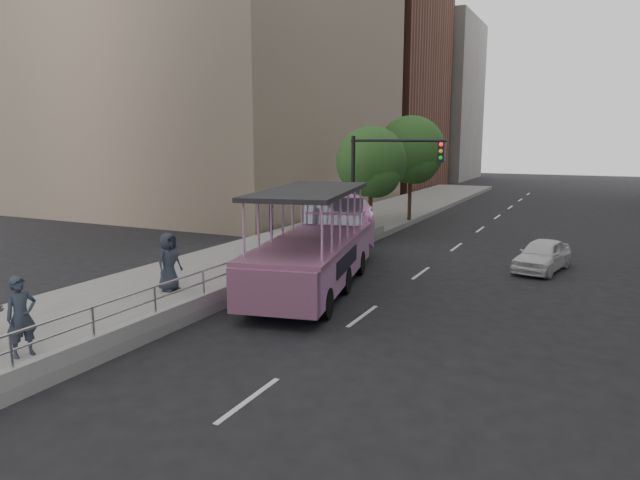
# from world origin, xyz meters

# --- Properties ---
(ground) EXTENTS (160.00, 160.00, 0.00)m
(ground) POSITION_xyz_m (0.00, 0.00, 0.00)
(ground) COLOR black
(sidewalk) EXTENTS (5.50, 80.00, 0.30)m
(sidewalk) POSITION_xyz_m (-5.75, 10.00, 0.15)
(sidewalk) COLOR gray
(sidewalk) RESTS_ON ground
(kerb_wall) EXTENTS (0.24, 30.00, 0.36)m
(kerb_wall) POSITION_xyz_m (-3.12, 2.00, 0.48)
(kerb_wall) COLOR #9C9B97
(kerb_wall) RESTS_ON sidewalk
(guardrail) EXTENTS (0.07, 22.00, 0.71)m
(guardrail) POSITION_xyz_m (-3.12, 2.00, 1.14)
(guardrail) COLOR silver
(guardrail) RESTS_ON kerb_wall
(duck_boat) EXTENTS (4.61, 10.71, 3.46)m
(duck_boat) POSITION_xyz_m (-1.81, 6.97, 1.29)
(duck_boat) COLOR black
(duck_boat) RESTS_ON ground
(car) EXTENTS (2.18, 3.84, 1.23)m
(car) POSITION_xyz_m (5.10, 12.48, 0.62)
(car) COLOR white
(car) RESTS_ON ground
(pedestrian_near) EXTENTS (0.60, 0.75, 1.81)m
(pedestrian_near) POSITION_xyz_m (-4.32, -2.86, 1.21)
(pedestrian_near) COLOR #2B323F
(pedestrian_near) RESTS_ON sidewalk
(pedestrian_far) EXTENTS (0.68, 0.96, 1.86)m
(pedestrian_far) POSITION_xyz_m (-5.17, 2.94, 1.23)
(pedestrian_far) COLOR #2B323F
(pedestrian_far) RESTS_ON sidewalk
(parking_sign) EXTENTS (0.25, 0.63, 2.94)m
(parking_sign) POSITION_xyz_m (-3.00, 5.63, 1.83)
(parking_sign) COLOR black
(parking_sign) RESTS_ON ground
(traffic_signal) EXTENTS (4.20, 0.32, 5.20)m
(traffic_signal) POSITION_xyz_m (-1.70, 12.50, 3.50)
(traffic_signal) COLOR black
(traffic_signal) RESTS_ON ground
(street_tree_near) EXTENTS (3.52, 3.52, 5.72)m
(street_tree_near) POSITION_xyz_m (-3.30, 15.93, 3.82)
(street_tree_near) COLOR #3E261C
(street_tree_near) RESTS_ON ground
(street_tree_far) EXTENTS (3.97, 3.97, 6.45)m
(street_tree_far) POSITION_xyz_m (-3.10, 21.93, 4.31)
(street_tree_far) COLOR #3E261C
(street_tree_far) RESTS_ON ground
(midrise_brick) EXTENTS (18.00, 16.00, 26.00)m
(midrise_brick) POSITION_xyz_m (-18.00, 48.00, 13.00)
(midrise_brick) COLOR brown
(midrise_brick) RESTS_ON ground
(midrise_stone_b) EXTENTS (16.00, 14.00, 20.00)m
(midrise_stone_b) POSITION_xyz_m (-16.00, 64.00, 10.00)
(midrise_stone_b) COLOR gray
(midrise_stone_b) RESTS_ON ground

